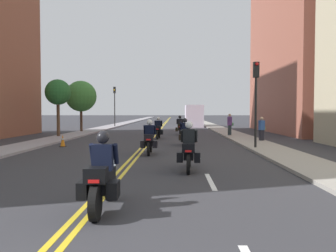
% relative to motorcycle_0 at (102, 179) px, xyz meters
% --- Properties ---
extents(ground_plane, '(264.00, 264.00, 0.00)m').
position_rel_motorcycle_0_xyz_m(ground_plane, '(-0.32, 43.04, -0.65)').
color(ground_plane, '#313136').
extents(sidewalk_left, '(2.12, 144.00, 0.12)m').
position_rel_motorcycle_0_xyz_m(sidewalk_left, '(-6.93, 43.04, -0.59)').
color(sidewalk_left, gray).
rests_on(sidewalk_left, ground).
extents(sidewalk_right, '(2.12, 144.00, 0.12)m').
position_rel_motorcycle_0_xyz_m(sidewalk_right, '(6.29, 43.04, -0.59)').
color(sidewalk_right, gray).
rests_on(sidewalk_right, ground).
extents(centreline_yellow_inner, '(0.12, 132.00, 0.01)m').
position_rel_motorcycle_0_xyz_m(centreline_yellow_inner, '(-0.44, 43.04, -0.64)').
color(centreline_yellow_inner, yellow).
rests_on(centreline_yellow_inner, ground).
extents(centreline_yellow_outer, '(0.12, 132.00, 0.01)m').
position_rel_motorcycle_0_xyz_m(centreline_yellow_outer, '(-0.20, 43.04, -0.64)').
color(centreline_yellow_outer, yellow).
rests_on(centreline_yellow_outer, ground).
extents(lane_dashes_white, '(0.14, 56.40, 0.01)m').
position_rel_motorcycle_0_xyz_m(lane_dashes_white, '(2.46, 24.04, -0.64)').
color(lane_dashes_white, silver).
rests_on(lane_dashes_white, ground).
extents(building_right_1, '(6.81, 17.61, 16.02)m').
position_rel_motorcycle_0_xyz_m(building_right_1, '(13.82, 26.96, 7.37)').
color(building_right_1, '#955240').
rests_on(building_right_1, ground).
extents(motorcycle_0, '(0.77, 2.21, 1.61)m').
position_rel_motorcycle_0_xyz_m(motorcycle_0, '(0.00, 0.00, 0.00)').
color(motorcycle_0, black).
rests_on(motorcycle_0, ground).
extents(motorcycle_1, '(0.78, 2.31, 1.67)m').
position_rel_motorcycle_0_xyz_m(motorcycle_1, '(1.91, 4.85, 0.03)').
color(motorcycle_1, black).
rests_on(motorcycle_1, ground).
extents(motorcycle_2, '(0.76, 2.13, 1.62)m').
position_rel_motorcycle_0_xyz_m(motorcycle_2, '(0.25, 9.32, 0.02)').
color(motorcycle_2, black).
rests_on(motorcycle_2, ground).
extents(motorcycle_3, '(0.77, 2.10, 1.60)m').
position_rel_motorcycle_0_xyz_m(motorcycle_3, '(2.01, 13.59, 0.00)').
color(motorcycle_3, black).
rests_on(motorcycle_3, ground).
extents(motorcycle_4, '(0.78, 2.18, 1.59)m').
position_rel_motorcycle_0_xyz_m(motorcycle_4, '(0.18, 18.78, 0.00)').
color(motorcycle_4, black).
rests_on(motorcycle_4, ground).
extents(motorcycle_5, '(0.76, 2.10, 1.65)m').
position_rel_motorcycle_0_xyz_m(motorcycle_5, '(1.83, 22.92, 0.02)').
color(motorcycle_5, black).
rests_on(motorcycle_5, ground).
extents(traffic_cone_0, '(0.34, 0.34, 0.69)m').
position_rel_motorcycle_0_xyz_m(traffic_cone_0, '(-4.92, 12.77, -0.31)').
color(traffic_cone_0, black).
rests_on(traffic_cone_0, ground).
extents(traffic_light_near, '(0.28, 0.38, 4.55)m').
position_rel_motorcycle_0_xyz_m(traffic_light_near, '(5.63, 11.46, 2.52)').
color(traffic_light_near, black).
rests_on(traffic_light_near, ground).
extents(traffic_light_far, '(0.28, 0.38, 5.10)m').
position_rel_motorcycle_0_xyz_m(traffic_light_far, '(-6.27, 37.58, 2.85)').
color(traffic_light_far, black).
rests_on(traffic_light_far, ground).
extents(pedestrian_0, '(0.50, 0.26, 1.81)m').
position_rel_motorcycle_0_xyz_m(pedestrian_0, '(5.76, 21.02, 0.29)').
color(pedestrian_0, '#212A2E').
rests_on(pedestrian_0, ground).
extents(pedestrian_1, '(0.50, 0.37, 1.65)m').
position_rel_motorcycle_0_xyz_m(pedestrian_1, '(7.02, 15.85, 0.20)').
color(pedestrian_1, '#23222C').
rests_on(pedestrian_1, ground).
extents(street_tree_0, '(2.93, 2.93, 4.91)m').
position_rel_motorcycle_0_xyz_m(street_tree_0, '(-7.54, 26.42, 2.78)').
color(street_tree_0, '#4B3425').
rests_on(street_tree_0, ground).
extents(street_tree_1, '(1.94, 1.94, 4.43)m').
position_rel_motorcycle_0_xyz_m(street_tree_1, '(-7.50, 19.72, 2.77)').
color(street_tree_1, '#503624').
rests_on(street_tree_1, ground).
extents(parked_truck, '(2.20, 6.50, 2.80)m').
position_rel_motorcycle_0_xyz_m(parked_truck, '(3.83, 39.14, 0.63)').
color(parked_truck, silver).
rests_on(parked_truck, ground).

